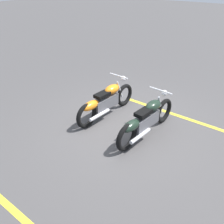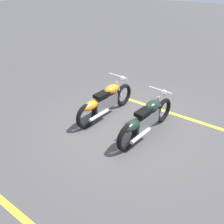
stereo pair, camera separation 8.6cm
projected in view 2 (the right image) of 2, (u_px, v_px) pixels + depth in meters
name	position (u px, v px, depth m)	size (l,w,h in m)	color
ground_plane	(124.00, 124.00, 6.43)	(60.00, 60.00, 0.00)	#474444
motorcycle_bright_foreground	(105.00, 101.00, 6.58)	(2.23, 0.62, 1.04)	black
motorcycle_dark_foreground	(146.00, 119.00, 5.79)	(2.23, 0.62, 1.04)	black
parking_stripe_near	(174.00, 114.00, 6.89)	(3.20, 0.12, 0.01)	yellow
parking_stripe_mid	(24.00, 220.00, 3.96)	(3.20, 0.12, 0.01)	yellow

